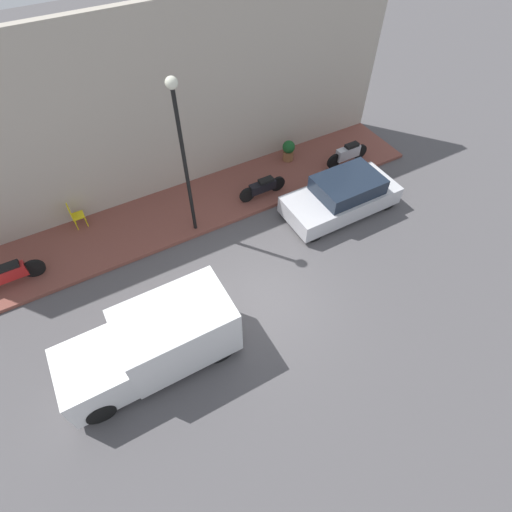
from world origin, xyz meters
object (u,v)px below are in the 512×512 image
at_px(parked_car, 342,196).
at_px(cafe_chair, 75,215).
at_px(streetlamp, 181,142).
at_px(potted_plant, 289,150).
at_px(scooter_silver, 348,153).
at_px(motorcycle_red, 8,275).
at_px(motorcycle_black, 263,187).
at_px(delivery_van, 152,343).

bearing_deg(parked_car, cafe_chair, 66.76).
height_order(streetlamp, potted_plant, streetlamp).
distance_m(scooter_silver, streetlamp, 7.57).
xyz_separation_m(scooter_silver, cafe_chair, (1.69, 10.47, 0.08)).
xyz_separation_m(motorcycle_red, motorcycle_black, (-0.20, -8.86, -0.05)).
bearing_deg(motorcycle_black, delivery_van, 127.04).
bearing_deg(cafe_chair, parked_car, -113.24).
bearing_deg(scooter_silver, motorcycle_red, 89.43).
xyz_separation_m(scooter_silver, streetlamp, (-0.40, 6.93, 3.03)).
distance_m(motorcycle_red, cafe_chair, 2.86).
height_order(motorcycle_black, potted_plant, potted_plant).
bearing_deg(delivery_van, scooter_silver, -65.60).
height_order(streetlamp, cafe_chair, streetlamp).
relative_size(motorcycle_black, potted_plant, 2.20).
bearing_deg(parked_car, motorcycle_red, 78.97).
bearing_deg(streetlamp, motorcycle_red, 84.95).
relative_size(parked_car, delivery_van, 0.94).
xyz_separation_m(motorcycle_red, potted_plant, (1.24, -10.89, 0.00)).
distance_m(scooter_silver, cafe_chair, 10.60).
distance_m(delivery_van, motorcycle_red, 5.52).
bearing_deg(motorcycle_black, streetlamp, 96.38).
relative_size(motorcycle_red, streetlamp, 0.39).
xyz_separation_m(delivery_van, potted_plant, (5.81, -7.83, -0.36)).
bearing_deg(cafe_chair, delivery_van, -173.87).
distance_m(parked_car, cafe_chair, 9.40).
distance_m(motorcycle_red, streetlamp, 6.69).
xyz_separation_m(delivery_van, streetlamp, (4.05, -2.88, 2.67)).
bearing_deg(delivery_van, cafe_chair, 6.13).
relative_size(scooter_silver, streetlamp, 0.36).
height_order(motorcycle_black, cafe_chair, cafe_chair).
xyz_separation_m(parked_car, streetlamp, (1.63, 5.10, 2.96)).
distance_m(parked_car, streetlamp, 6.12).
distance_m(motorcycle_black, potted_plant, 2.49).
xyz_separation_m(parked_car, delivery_van, (-2.43, 7.98, 0.29)).
xyz_separation_m(delivery_van, motorcycle_red, (4.58, 3.06, -0.36)).
bearing_deg(streetlamp, scooter_silver, -86.72).
distance_m(motorcycle_red, motorcycle_black, 8.87).
distance_m(parked_car, delivery_van, 8.35).
bearing_deg(parked_car, delivery_van, 106.91).
height_order(motorcycle_black, streetlamp, streetlamp).
xyz_separation_m(parked_car, motorcycle_black, (1.95, 2.18, -0.12)).
bearing_deg(scooter_silver, motorcycle_black, 91.00).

